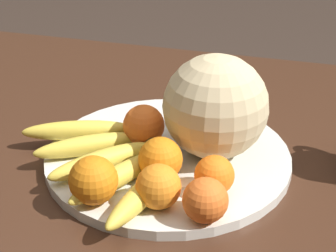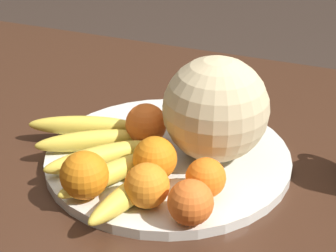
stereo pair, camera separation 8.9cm
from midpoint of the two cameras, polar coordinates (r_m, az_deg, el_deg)
name	(u,v)px [view 1 (the left image)]	position (r m, az deg, el deg)	size (l,w,h in m)	color
kitchen_table	(151,185)	(1.03, -4.27, -6.07)	(1.60, 0.90, 0.73)	#3D2316
fruit_bowl	(168,157)	(0.92, -2.78, -3.21)	(0.40, 0.40, 0.02)	silver
melon	(216,107)	(0.88, 1.96, 1.91)	(0.17, 0.17, 0.17)	beige
banana_bunch	(105,160)	(0.88, -9.32, -3.51)	(0.29, 0.28, 0.03)	#473819
orange_front_left	(205,200)	(0.75, 0.42, -7.67)	(0.06, 0.06, 0.06)	orange
orange_front_right	(158,187)	(0.78, -4.27, -6.26)	(0.06, 0.06, 0.06)	orange
orange_mid_center	(160,159)	(0.84, -3.83, -3.46)	(0.07, 0.07, 0.07)	orange
orange_back_left	(93,180)	(0.80, -10.78, -5.55)	(0.07, 0.07, 0.07)	orange
orange_back_right	(145,125)	(0.93, -5.14, -0.02)	(0.07, 0.07, 0.07)	orange
orange_top_small	(214,175)	(0.81, 1.59, -5.10)	(0.06, 0.06, 0.06)	orange
produce_tag	(191,184)	(0.84, -0.72, -5.96)	(0.08, 0.04, 0.00)	white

